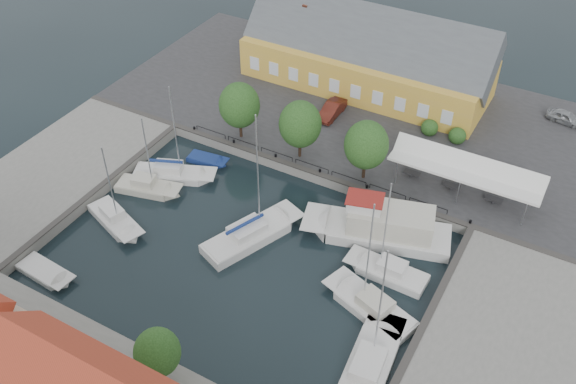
% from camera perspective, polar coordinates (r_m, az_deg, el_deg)
% --- Properties ---
extents(ground, '(140.00, 140.00, 0.00)m').
position_cam_1_polar(ground, '(56.84, -2.96, -4.56)').
color(ground, black).
rests_on(ground, ground).
extents(north_quay, '(56.00, 26.00, 1.00)m').
position_cam_1_polar(north_quay, '(72.62, 6.61, 6.96)').
color(north_quay, '#2D2D30').
rests_on(north_quay, ground).
extents(west_quay, '(12.00, 24.00, 1.00)m').
position_cam_1_polar(west_quay, '(67.26, -20.10, 1.41)').
color(west_quay, slate).
rests_on(west_quay, ground).
extents(east_quay, '(12.00, 24.00, 1.00)m').
position_cam_1_polar(east_quay, '(50.65, 18.13, -13.93)').
color(east_quay, slate).
rests_on(east_quay, ground).
extents(quay_edge_fittings, '(56.00, 24.72, 0.40)m').
position_cam_1_polar(quay_edge_fittings, '(59.07, -0.57, -1.01)').
color(quay_edge_fittings, '#383533').
rests_on(quay_edge_fittings, north_quay).
extents(warehouse, '(28.56, 14.00, 9.55)m').
position_cam_1_polar(warehouse, '(75.76, 6.70, 11.91)').
color(warehouse, gold).
rests_on(warehouse, north_quay).
extents(tent_canopy, '(14.00, 4.00, 2.83)m').
position_cam_1_polar(tent_canopy, '(60.93, 15.59, 1.92)').
color(tent_canopy, white).
rests_on(tent_canopy, north_quay).
extents(quay_trees, '(18.20, 4.20, 6.30)m').
position_cam_1_polar(quay_trees, '(62.55, 1.09, 6.05)').
color(quay_trees, black).
rests_on(quay_trees, north_quay).
extents(car_silver, '(4.22, 2.26, 1.36)m').
position_cam_1_polar(car_silver, '(75.52, 23.47, 6.12)').
color(car_silver, '#9FA2A6').
rests_on(car_silver, north_quay).
extents(car_red, '(1.63, 4.65, 1.53)m').
position_cam_1_polar(car_red, '(70.57, 3.91, 7.30)').
color(car_red, '#511A12').
rests_on(car_red, north_quay).
extents(center_sailboat, '(6.29, 10.04, 13.32)m').
position_cam_1_polar(center_sailboat, '(56.99, -3.30, -3.92)').
color(center_sailboat, silver).
rests_on(center_sailboat, ground).
extents(trawler, '(13.66, 7.33, 5.00)m').
position_cam_1_polar(trawler, '(57.25, 8.38, -3.23)').
color(trawler, silver).
rests_on(trawler, ground).
extents(east_boat_a, '(7.19, 2.56, 10.23)m').
position_cam_1_polar(east_boat_a, '(54.59, 8.86, -7.12)').
color(east_boat_a, silver).
rests_on(east_boat_a, ground).
extents(east_boat_b, '(8.54, 5.14, 11.23)m').
position_cam_1_polar(east_boat_b, '(51.92, 7.39, -10.17)').
color(east_boat_b, silver).
rests_on(east_boat_b, ground).
extents(east_boat_c, '(3.91, 9.73, 11.97)m').
position_cam_1_polar(east_boat_c, '(48.52, 7.20, -15.22)').
color(east_boat_c, silver).
rests_on(east_boat_c, ground).
extents(west_boat_a, '(8.42, 5.31, 10.99)m').
position_cam_1_polar(west_boat_a, '(64.57, -10.20, 1.50)').
color(west_boat_a, silver).
rests_on(west_boat_a, ground).
extents(west_boat_b, '(6.73, 3.67, 9.12)m').
position_cam_1_polar(west_boat_b, '(63.41, -12.38, 0.30)').
color(west_boat_b, '#BBB8A8').
rests_on(west_boat_b, ground).
extents(west_boat_c, '(7.15, 4.39, 9.54)m').
position_cam_1_polar(west_boat_c, '(60.56, -15.09, -2.49)').
color(west_boat_c, silver).
rests_on(west_boat_c, ground).
extents(launch_sw, '(5.55, 2.40, 0.98)m').
position_cam_1_polar(launch_sw, '(57.84, -20.74, -6.79)').
color(launch_sw, silver).
rests_on(launch_sw, ground).
extents(launch_nw, '(4.41, 2.17, 0.88)m').
position_cam_1_polar(launch_nw, '(66.19, -7.19, 2.76)').
color(launch_nw, navy).
rests_on(launch_nw, ground).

